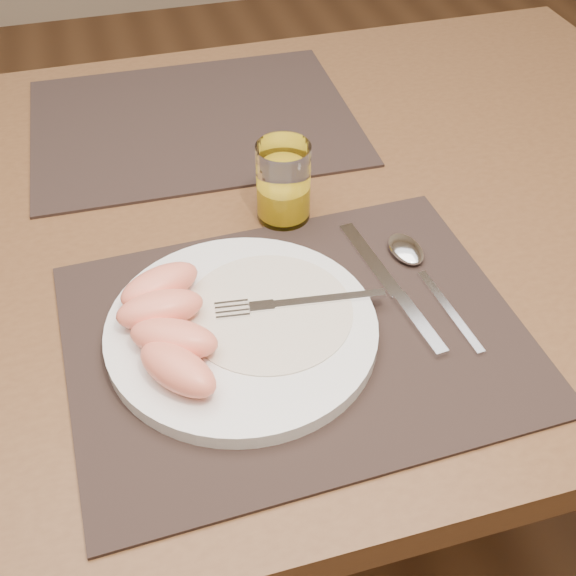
% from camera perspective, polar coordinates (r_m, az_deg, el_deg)
% --- Properties ---
extents(ground, '(5.00, 5.00, 0.00)m').
position_cam_1_polar(ground, '(1.46, -2.92, -18.07)').
color(ground, '#55351D').
rests_on(ground, ground).
extents(table, '(1.40, 0.90, 0.75)m').
position_cam_1_polar(table, '(0.94, -4.35, 1.94)').
color(table, brown).
rests_on(table, ground).
extents(placemat_near, '(0.46, 0.36, 0.00)m').
position_cam_1_polar(placemat_near, '(0.73, 0.62, -3.77)').
color(placemat_near, '#2E211D').
rests_on(placemat_near, table).
extents(placemat_far, '(0.46, 0.36, 0.00)m').
position_cam_1_polar(placemat_far, '(1.06, -7.48, 12.93)').
color(placemat_far, '#2E211D').
rests_on(placemat_far, table).
extents(plate, '(0.27, 0.27, 0.02)m').
position_cam_1_polar(plate, '(0.72, -3.67, -3.32)').
color(plate, white).
rests_on(plate, placemat_near).
extents(plate_dressing, '(0.17, 0.17, 0.00)m').
position_cam_1_polar(plate_dressing, '(0.72, -1.57, -1.83)').
color(plate_dressing, white).
rests_on(plate_dressing, plate).
extents(fork, '(0.18, 0.04, 0.00)m').
position_cam_1_polar(fork, '(0.73, -0.19, -1.27)').
color(fork, silver).
rests_on(fork, plate).
extents(knife, '(0.04, 0.22, 0.01)m').
position_cam_1_polar(knife, '(0.77, 8.68, -0.57)').
color(knife, silver).
rests_on(knife, placemat_near).
extents(spoon, '(0.04, 0.19, 0.01)m').
position_cam_1_polar(spoon, '(0.81, 9.76, 2.39)').
color(spoon, silver).
rests_on(spoon, placemat_near).
extents(juice_glass, '(0.06, 0.06, 0.10)m').
position_cam_1_polar(juice_glass, '(0.84, -0.37, 8.06)').
color(juice_glass, white).
rests_on(juice_glass, placemat_near).
extents(grapefruit_wedges, '(0.10, 0.19, 0.03)m').
position_cam_1_polar(grapefruit_wedges, '(0.70, -9.50, -2.83)').
color(grapefruit_wedges, '#FF8968').
rests_on(grapefruit_wedges, plate).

